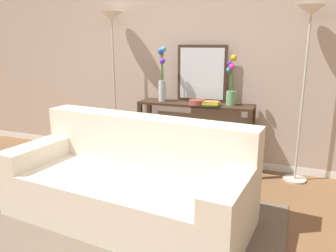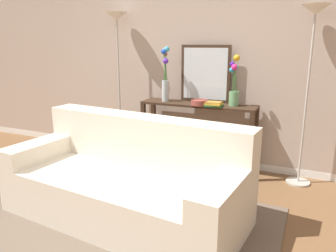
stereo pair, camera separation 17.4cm
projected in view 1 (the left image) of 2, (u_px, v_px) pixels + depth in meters
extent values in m
cube|color=white|center=(194.00, 156.00, 4.49)|extent=(12.00, 0.15, 0.09)
cube|color=#B29E8E|center=(196.00, 42.00, 4.12)|extent=(12.00, 0.14, 2.93)
cube|color=brown|center=(122.00, 224.00, 2.88)|extent=(2.71, 1.74, 0.01)
cube|color=beige|center=(126.00, 197.00, 2.92)|extent=(2.23, 1.15, 0.42)
cube|color=beige|center=(145.00, 140.00, 3.11)|extent=(2.17, 0.47, 0.46)
cube|color=beige|center=(47.00, 170.00, 3.31)|extent=(0.33, 0.96, 0.60)
cube|color=beige|center=(232.00, 212.00, 2.48)|extent=(0.33, 0.96, 0.60)
cube|color=#382619|center=(195.00, 104.00, 4.00)|extent=(1.41, 0.34, 0.03)
cube|color=#382619|center=(194.00, 156.00, 4.16)|extent=(1.29, 0.29, 0.01)
cube|color=#382619|center=(140.00, 135.00, 4.21)|extent=(0.05, 0.05, 0.80)
cube|color=#382619|center=(248.00, 146.00, 3.73)|extent=(0.05, 0.05, 0.80)
cube|color=#382619|center=(150.00, 129.00, 4.47)|extent=(0.05, 0.05, 0.80)
cube|color=#382619|center=(252.00, 139.00, 3.99)|extent=(0.05, 0.05, 0.80)
cylinder|color=#B7B2A8|center=(117.00, 155.00, 4.61)|extent=(0.26, 0.26, 0.02)
cylinder|color=#B7B2A8|center=(115.00, 91.00, 4.39)|extent=(0.02, 0.02, 1.80)
cone|color=silver|center=(112.00, 16.00, 4.16)|extent=(0.28, 0.28, 0.10)
cylinder|color=#B7B2A8|center=(294.00, 179.00, 3.80)|extent=(0.26, 0.26, 0.02)
cylinder|color=#B7B2A8|center=(302.00, 102.00, 3.58)|extent=(0.02, 0.02, 1.79)
cone|color=silver|center=(312.00, 10.00, 3.35)|extent=(0.28, 0.28, 0.10)
cube|color=#382619|center=(202.00, 74.00, 4.02)|extent=(0.62, 0.02, 0.69)
cube|color=silver|center=(202.00, 74.00, 4.02)|extent=(0.55, 0.01, 0.62)
cylinder|color=silver|center=(162.00, 91.00, 4.09)|extent=(0.09, 0.09, 0.26)
cylinder|color=#3D7538|center=(163.00, 65.00, 4.00)|extent=(0.03, 0.04, 0.38)
sphere|color=#3FA1CB|center=(164.00, 49.00, 3.94)|extent=(0.07, 0.07, 0.07)
cylinder|color=#3D7538|center=(161.00, 66.00, 4.00)|extent=(0.03, 0.01, 0.35)
sphere|color=blue|center=(160.00, 51.00, 3.94)|extent=(0.07, 0.07, 0.07)
cylinder|color=#3D7538|center=(162.00, 71.00, 4.02)|extent=(0.02, 0.01, 0.24)
sphere|color=#5F2FC5|center=(162.00, 61.00, 3.97)|extent=(0.07, 0.07, 0.07)
cylinder|color=#3D7538|center=(162.00, 66.00, 4.03)|extent=(0.02, 0.02, 0.36)
sphere|color=gold|center=(161.00, 51.00, 4.00)|extent=(0.06, 0.06, 0.06)
cylinder|color=#3D7538|center=(162.00, 67.00, 4.03)|extent=(0.02, 0.01, 0.32)
sphere|color=#E04631|center=(162.00, 54.00, 4.01)|extent=(0.05, 0.05, 0.05)
cylinder|color=#669E6B|center=(231.00, 98.00, 3.84)|extent=(0.12, 0.12, 0.17)
cylinder|color=#3D7538|center=(232.00, 79.00, 3.77)|extent=(0.02, 0.01, 0.28)
sphere|color=#2B9BCB|center=(233.00, 67.00, 3.72)|extent=(0.05, 0.05, 0.05)
cylinder|color=#3D7538|center=(230.00, 80.00, 3.80)|extent=(0.02, 0.04, 0.24)
sphere|color=#2AA6DB|center=(229.00, 70.00, 3.77)|extent=(0.06, 0.06, 0.06)
cylinder|color=#3D7538|center=(232.00, 79.00, 3.77)|extent=(0.04, 0.01, 0.28)
sphere|color=#E72C85|center=(232.00, 67.00, 3.72)|extent=(0.07, 0.07, 0.07)
cylinder|color=#3D7538|center=(233.00, 75.00, 3.76)|extent=(0.05, 0.03, 0.38)
sphere|color=gold|center=(234.00, 58.00, 3.69)|extent=(0.07, 0.07, 0.07)
cylinder|color=#3D7538|center=(230.00, 78.00, 3.79)|extent=(0.01, 0.04, 0.31)
sphere|color=#4F18C3|center=(229.00, 64.00, 3.75)|extent=(0.05, 0.05, 0.05)
cylinder|color=brown|center=(197.00, 102.00, 3.88)|extent=(0.20, 0.20, 0.05)
torus|color=brown|center=(197.00, 100.00, 3.87)|extent=(0.20, 0.20, 0.01)
cube|color=#236033|center=(211.00, 105.00, 3.82)|extent=(0.22, 0.16, 0.02)
cube|color=gold|center=(211.00, 104.00, 3.80)|extent=(0.19, 0.15, 0.02)
cube|color=#B77F33|center=(211.00, 102.00, 3.80)|extent=(0.18, 0.14, 0.02)
cube|color=#2D2D33|center=(154.00, 157.00, 4.37)|extent=(0.05, 0.13, 0.13)
cube|color=silver|center=(158.00, 158.00, 4.36)|extent=(0.05, 0.15, 0.11)
cube|color=navy|center=(161.00, 158.00, 4.34)|extent=(0.03, 0.15, 0.12)
cube|color=#1E7075|center=(164.00, 159.00, 4.33)|extent=(0.06, 0.14, 0.12)
cube|color=#6B3360|center=(168.00, 160.00, 4.31)|extent=(0.04, 0.17, 0.11)
cube|color=maroon|center=(171.00, 160.00, 4.29)|extent=(0.06, 0.13, 0.11)
cube|color=#B77F33|center=(175.00, 161.00, 4.27)|extent=(0.04, 0.16, 0.11)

